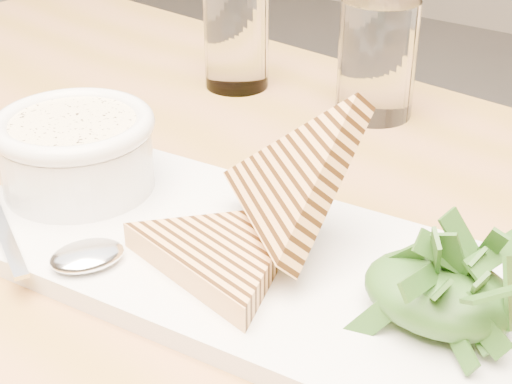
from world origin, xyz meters
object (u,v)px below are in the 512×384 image
Objects in this scene: soup_bowl at (77,160)px; glass_far at (377,59)px; table_top at (130,235)px; platter at (239,258)px; glass_near at (236,39)px.

soup_bowl is 1.02× the size of glass_far.
table_top is 2.80× the size of platter.
soup_bowl is at bearing -109.89° from glass_far.
soup_bowl reaches higher than platter.
glass_near is (-0.09, 0.26, 0.07)m from table_top.
glass_far is (-0.05, 0.29, 0.05)m from platter.
glass_near is (-0.05, 0.27, 0.01)m from soup_bowl.
glass_near is 0.15m from glass_far.
glass_far is at bearing 77.10° from table_top.
platter is 0.34m from glass_near.
glass_near reaches higher than soup_bowl.
table_top is 0.12m from platter.
platter is at bearing 0.39° from soup_bowl.
glass_far reaches higher than platter.
glass_near is (-0.20, 0.27, 0.04)m from platter.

